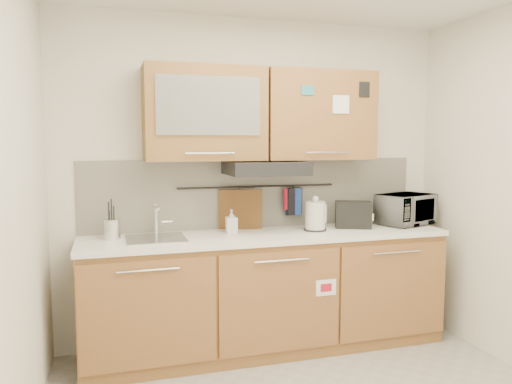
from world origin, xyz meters
TOP-DOWN VIEW (x-y plane):
  - wall_back at (0.00, 1.50)m, footprint 3.20×0.00m
  - wall_left at (-1.60, 0.00)m, footprint 0.00×3.00m
  - base_cabinet at (0.00, 1.19)m, footprint 2.80×0.64m
  - countertop at (0.00, 1.19)m, footprint 2.82×0.62m
  - backsplash at (0.00, 1.49)m, footprint 2.80×0.02m
  - upper_cabinets at (-0.00, 1.32)m, footprint 1.82×0.37m
  - range_hood at (0.00, 1.25)m, footprint 0.60×0.46m
  - sink at (-0.85, 1.21)m, footprint 0.42×0.40m
  - utensil_rail at (0.00, 1.45)m, footprint 1.30×0.02m
  - utensil_crock at (-1.15, 1.28)m, footprint 0.15×0.15m
  - kettle at (0.40, 1.20)m, footprint 0.21×0.20m
  - toaster at (0.75, 1.23)m, footprint 0.33×0.27m
  - microwave at (1.25, 1.24)m, footprint 0.55×0.46m
  - soap_bottle at (-0.27, 1.28)m, footprint 0.09×0.09m
  - cutting_board at (-0.15, 1.44)m, footprint 0.35×0.10m
  - oven_mitt at (0.30, 1.44)m, footprint 0.14×0.07m
  - dark_pouch at (0.31, 1.44)m, footprint 0.15×0.08m
  - pot_holder at (0.28, 1.44)m, footprint 0.14×0.07m

SIDE VIEW (x-z plane):
  - base_cabinet at x=0.00m, z-range -0.03..0.85m
  - countertop at x=0.00m, z-range 0.88..0.92m
  - sink at x=-0.85m, z-range 0.79..1.05m
  - utensil_crock at x=-1.15m, z-range 0.85..1.14m
  - soap_bottle at x=-0.27m, z-range 0.92..1.11m
  - cutting_board at x=-0.15m, z-range 0.80..1.24m
  - toaster at x=0.75m, z-range 0.92..1.14m
  - kettle at x=0.40m, z-range 0.89..1.17m
  - microwave at x=1.25m, z-range 0.92..1.18m
  - oven_mitt at x=0.30m, z-range 1.01..1.24m
  - dark_pouch at x=0.31m, z-range 1.02..1.24m
  - pot_holder at x=0.28m, z-range 1.06..1.24m
  - backsplash at x=0.00m, z-range 0.92..1.48m
  - utensil_rail at x=0.00m, z-range 1.25..1.27m
  - wall_left at x=-1.60m, z-range -0.20..2.80m
  - wall_back at x=0.00m, z-range -0.30..2.90m
  - range_hood at x=0.00m, z-range 1.37..1.47m
  - upper_cabinets at x=0.00m, z-range 1.48..2.18m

